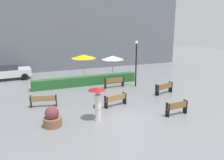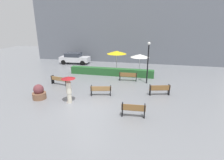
{
  "view_description": "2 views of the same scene",
  "coord_description": "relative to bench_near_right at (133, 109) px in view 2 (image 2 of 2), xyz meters",
  "views": [
    {
      "loc": [
        -5.79,
        -12.15,
        5.95
      ],
      "look_at": [
        0.53,
        3.87,
        1.5
      ],
      "focal_mm": 38.96,
      "sensor_mm": 36.0,
      "label": 1
    },
    {
      "loc": [
        4.04,
        -10.38,
        5.66
      ],
      "look_at": [
        1.01,
        3.29,
        1.13
      ],
      "focal_mm": 28.27,
      "sensor_mm": 36.0,
      "label": 2
    }
  ],
  "objects": [
    {
      "name": "bench_far_right",
      "position": [
        1.73,
        4.03,
        -0.01
      ],
      "size": [
        1.7,
        0.75,
        0.88
      ],
      "color": "olive",
      "rests_on": "ground"
    },
    {
      "name": "hedge_strip",
      "position": [
        -3.42,
        8.8,
        -0.11
      ],
      "size": [
        9.46,
        0.7,
        0.83
      ],
      "primitive_type": "cube",
      "color": "#28602D",
      "rests_on": "ground"
    },
    {
      "name": "bench_back_row",
      "position": [
        -1.29,
        7.22,
        -0.0
      ],
      "size": [
        1.81,
        0.42,
        0.88
      ],
      "color": "olive",
      "rests_on": "ground"
    },
    {
      "name": "parked_car",
      "position": [
        -9.99,
        13.63,
        0.29
      ],
      "size": [
        4.28,
        2.13,
        1.57
      ],
      "color": "silver",
      "rests_on": "ground"
    },
    {
      "name": "building_facade",
      "position": [
        -3.2,
        16.4,
        5.47
      ],
      "size": [
        28.0,
        1.2,
        11.99
      ],
      "primitive_type": "cube",
      "color": "slate",
      "rests_on": "ground"
    },
    {
      "name": "patio_umbrella_yellow",
      "position": [
        -3.12,
        10.47,
        1.84
      ],
      "size": [
        2.31,
        2.31,
        2.54
      ],
      "color": "silver",
      "rests_on": "ground"
    },
    {
      "name": "pedestrian_with_umbrella",
      "position": [
        -4.85,
        1.11,
        0.8
      ],
      "size": [
        1.02,
        1.02,
        2.0
      ],
      "color": "silver",
      "rests_on": "ground"
    },
    {
      "name": "bench_far_left",
      "position": [
        -7.58,
        4.58,
        -0.03
      ],
      "size": [
        1.82,
        0.7,
        0.81
      ],
      "color": "#9E7242",
      "rests_on": "ground"
    },
    {
      "name": "planter_pot",
      "position": [
        -7.48,
        1.23,
        -0.03
      ],
      "size": [
        1.04,
        1.04,
        1.17
      ],
      "color": "brown",
      "rests_on": "ground"
    },
    {
      "name": "bench_mid_center",
      "position": [
        -2.94,
        2.89,
        -0.03
      ],
      "size": [
        1.71,
        0.72,
        0.83
      ],
      "color": "#9E7242",
      "rests_on": "ground"
    },
    {
      "name": "bench_near_right",
      "position": [
        0.0,
        0.0,
        0.0
      ],
      "size": [
        1.52,
        0.42,
        0.88
      ],
      "color": "olive",
      "rests_on": "ground"
    },
    {
      "name": "ground_plane",
      "position": [
        -3.2,
        0.4,
        -0.53
      ],
      "size": [
        60.0,
        60.0,
        0.0
      ],
      "primitive_type": "plane",
      "color": "gray"
    },
    {
      "name": "patio_umbrella_white",
      "position": [
        -0.36,
        9.93,
        1.64
      ],
      "size": [
        2.13,
        2.13,
        2.34
      ],
      "color": "silver",
      "rests_on": "ground"
    },
    {
      "name": "lamp_post",
      "position": [
        0.61,
        6.86,
        1.93
      ],
      "size": [
        0.28,
        0.28,
        4.01
      ],
      "color": "black",
      "rests_on": "ground"
    }
  ]
}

